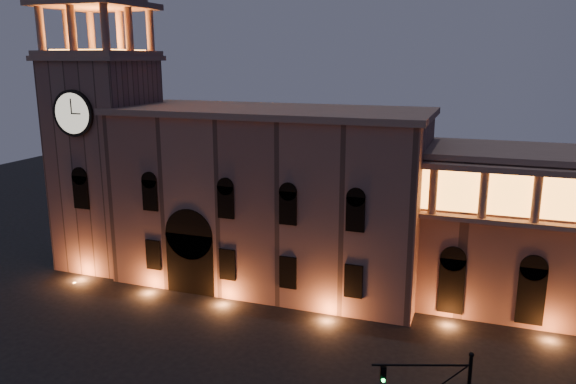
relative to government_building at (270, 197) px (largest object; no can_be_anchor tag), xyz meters
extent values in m
cube|color=#835F55|center=(0.08, 0.07, -0.27)|extent=(30.00, 12.00, 17.00)
cube|color=gray|center=(0.08, 0.07, 8.53)|extent=(30.80, 12.80, 0.60)
cube|color=black|center=(-5.92, -5.33, -5.77)|extent=(5.00, 1.40, 6.00)
cylinder|color=black|center=(-5.92, -5.33, -2.77)|extent=(5.00, 1.40, 5.00)
cube|color=orange|center=(-5.92, -5.53, -5.97)|extent=(4.20, 0.20, 5.00)
cube|color=#835F55|center=(-18.42, -0.93, 2.23)|extent=(9.00, 9.00, 22.00)
cube|color=gray|center=(-18.42, -0.93, 13.48)|extent=(9.80, 9.80, 0.50)
cylinder|color=black|center=(-18.42, -5.61, 8.23)|extent=(4.60, 0.35, 4.60)
cylinder|color=beige|center=(-18.42, -5.75, 8.23)|extent=(4.00, 0.12, 4.00)
cube|color=gray|center=(-18.42, -0.93, 13.98)|extent=(9.40, 9.40, 0.50)
cube|color=orange|center=(-18.42, -0.93, 14.28)|extent=(6.80, 6.80, 0.15)
cylinder|color=gray|center=(-22.22, -4.73, 16.33)|extent=(0.76, 0.76, 4.20)
cylinder|color=gray|center=(-18.42, -4.73, 16.33)|extent=(0.76, 0.76, 4.20)
cylinder|color=gray|center=(-14.62, -4.73, 16.33)|extent=(0.76, 0.76, 4.20)
cylinder|color=gray|center=(-22.22, 2.87, 16.33)|extent=(0.76, 0.76, 4.20)
cylinder|color=gray|center=(-18.42, 2.87, 16.33)|extent=(0.76, 0.76, 4.20)
cylinder|color=gray|center=(-14.62, 2.87, 16.33)|extent=(0.76, 0.76, 4.20)
cylinder|color=gray|center=(-22.22, -0.93, 16.33)|extent=(0.76, 0.76, 4.20)
cylinder|color=gray|center=(-14.62, -0.93, 16.33)|extent=(0.76, 0.76, 4.20)
cube|color=gray|center=(-18.42, -0.93, 18.73)|extent=(9.80, 9.80, 0.60)
cylinder|color=gray|center=(16.08, -3.43, 2.73)|extent=(0.70, 0.70, 4.00)
cylinder|color=gray|center=(20.08, -3.43, 2.73)|extent=(0.70, 0.70, 4.00)
cylinder|color=gray|center=(24.08, -3.43, 2.73)|extent=(0.70, 0.70, 4.00)
sphere|color=black|center=(20.08, -22.62, -1.45)|extent=(0.29, 0.29, 0.29)
cylinder|color=black|center=(17.64, -23.47, -2.07)|extent=(4.91, 1.80, 0.12)
cube|color=black|center=(15.79, -24.11, -2.58)|extent=(0.39, 0.37, 0.88)
cylinder|color=#0CE53F|center=(15.84, -24.26, -2.87)|extent=(0.20, 0.14, 0.19)
camera|label=1|loc=(19.90, -50.58, 13.51)|focal=35.00mm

